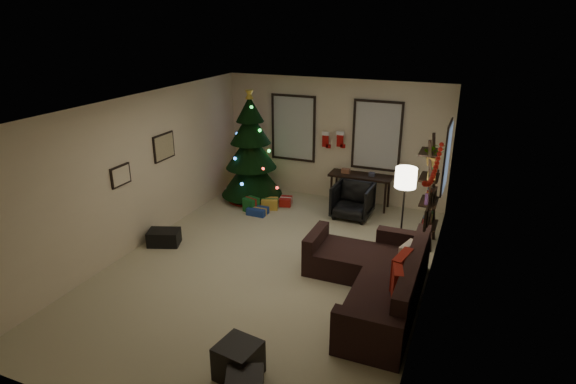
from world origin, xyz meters
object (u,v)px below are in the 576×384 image
at_px(desk, 361,179).
at_px(desk_chair, 353,201).
at_px(sofa, 377,280).
at_px(bookshelf, 431,195).
at_px(christmas_tree, 251,154).

distance_m(desk, desk_chair, 0.71).
bearing_deg(desk, sofa, -71.56).
xyz_separation_m(desk, bookshelf, (1.59, -1.36, 0.34)).
bearing_deg(sofa, desk, 108.44).
relative_size(christmas_tree, bookshelf, 1.26).
height_order(desk, desk_chair, desk_chair).
relative_size(desk_chair, bookshelf, 0.36).
xyz_separation_m(christmas_tree, desk, (2.37, 0.50, -0.42)).
height_order(sofa, desk, sofa).
relative_size(christmas_tree, sofa, 0.94).
bearing_deg(sofa, christmas_tree, 140.42).
relative_size(sofa, bookshelf, 1.33).
distance_m(christmas_tree, desk_chair, 2.49).
distance_m(sofa, bookshelf, 2.21).
relative_size(christmas_tree, desk, 1.90).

